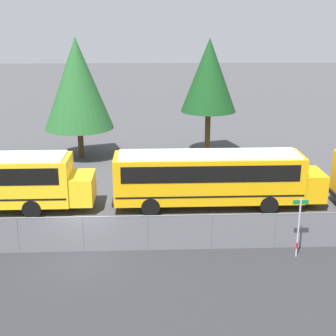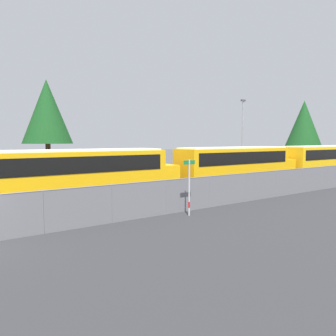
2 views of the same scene
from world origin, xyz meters
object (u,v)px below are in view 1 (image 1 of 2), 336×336
school_bus_4 (213,175)px  tree_2 (77,84)px  street_sign (299,226)px  tree_1 (209,75)px

school_bus_4 → tree_2: size_ratio=1.31×
school_bus_4 → street_sign: size_ratio=4.27×
school_bus_4 → tree_1: bearing=84.5°
street_sign → tree_1: bearing=96.5°
tree_1 → school_bus_4: bearing=-95.5°
tree_2 → tree_1: bearing=4.4°
tree_2 → school_bus_4: bearing=-49.8°
school_bus_4 → tree_1: (1.10, 11.43, 4.35)m
school_bus_4 → street_sign: school_bus_4 is taller
street_sign → tree_1: (-2.00, 17.53, 4.78)m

